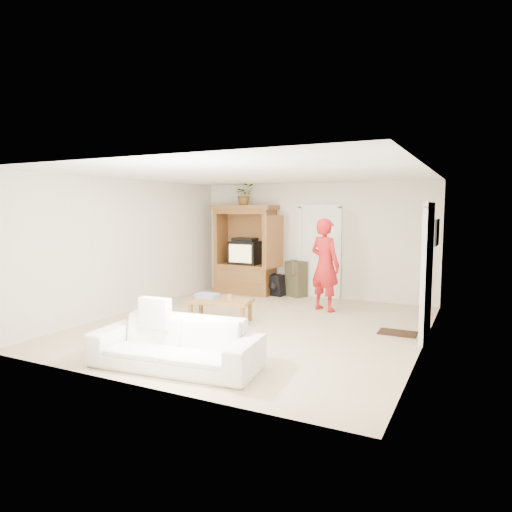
# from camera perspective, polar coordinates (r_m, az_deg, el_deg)

# --- Properties ---
(floor) EXTENTS (6.00, 6.00, 0.00)m
(floor) POSITION_cam_1_polar(r_m,az_deg,el_deg) (8.01, -0.12, -8.71)
(floor) COLOR tan
(floor) RESTS_ON ground
(ceiling) EXTENTS (6.00, 6.00, 0.00)m
(ceiling) POSITION_cam_1_polar(r_m,az_deg,el_deg) (7.77, -0.12, 10.18)
(ceiling) COLOR white
(ceiling) RESTS_ON floor
(wall_back) EXTENTS (5.50, 0.00, 5.50)m
(wall_back) POSITION_cam_1_polar(r_m,az_deg,el_deg) (10.54, 7.21, 1.96)
(wall_back) COLOR silver
(wall_back) RESTS_ON floor
(wall_front) EXTENTS (5.50, 0.00, 5.50)m
(wall_front) POSITION_cam_1_polar(r_m,az_deg,el_deg) (5.29, -14.85, -2.17)
(wall_front) COLOR silver
(wall_front) RESTS_ON floor
(wall_left) EXTENTS (0.00, 6.00, 6.00)m
(wall_left) POSITION_cam_1_polar(r_m,az_deg,el_deg) (9.34, -15.39, 1.28)
(wall_left) COLOR silver
(wall_left) RESTS_ON floor
(wall_right) EXTENTS (0.00, 6.00, 6.00)m
(wall_right) POSITION_cam_1_polar(r_m,az_deg,el_deg) (7.00, 20.44, -0.40)
(wall_right) COLOR silver
(wall_right) RESTS_ON floor
(armoire) EXTENTS (1.82, 1.14, 2.10)m
(armoire) POSITION_cam_1_polar(r_m,az_deg,el_deg) (10.89, -1.26, 0.07)
(armoire) COLOR brown
(armoire) RESTS_ON floor
(door_back) EXTENTS (0.85, 0.05, 2.04)m
(door_back) POSITION_cam_1_polar(r_m,az_deg,el_deg) (10.49, 7.91, 0.40)
(door_back) COLOR white
(door_back) RESTS_ON floor
(doorway_right) EXTENTS (0.05, 0.90, 2.04)m
(doorway_right) POSITION_cam_1_polar(r_m,az_deg,el_deg) (7.63, 20.66, -2.02)
(doorway_right) COLOR black
(doorway_right) RESTS_ON floor
(framed_picture) EXTENTS (0.03, 0.60, 0.48)m
(framed_picture) POSITION_cam_1_polar(r_m,az_deg,el_deg) (8.87, 21.70, 2.77)
(framed_picture) COLOR black
(framed_picture) RESTS_ON wall_right
(doormat) EXTENTS (0.60, 0.40, 0.02)m
(doormat) POSITION_cam_1_polar(r_m,az_deg,el_deg) (7.88, 17.27, -9.16)
(doormat) COLOR #382316
(doormat) RESTS_ON floor
(plant) EXTENTS (0.60, 0.59, 0.50)m
(plant) POSITION_cam_1_polar(r_m,az_deg,el_deg) (10.82, -1.47, 7.68)
(plant) COLOR #4C7238
(plant) RESTS_ON armoire
(man) EXTENTS (0.79, 0.66, 1.84)m
(man) POSITION_cam_1_polar(r_m,az_deg,el_deg) (9.11, 8.61, -1.10)
(man) COLOR #AF1719
(man) RESTS_ON floor
(sofa) EXTENTS (2.25, 1.07, 0.63)m
(sofa) POSITION_cam_1_polar(r_m,az_deg,el_deg) (6.00, -10.03, -10.71)
(sofa) COLOR white
(sofa) RESTS_ON floor
(coffee_table) EXTENTS (1.19, 0.79, 0.41)m
(coffee_table) POSITION_cam_1_polar(r_m,az_deg,el_deg) (8.22, -4.45, -5.78)
(coffee_table) COLOR olive
(coffee_table) RESTS_ON floor
(towel) EXTENTS (0.40, 0.31, 0.08)m
(towel) POSITION_cam_1_polar(r_m,az_deg,el_deg) (8.35, -6.11, -4.96)
(towel) COLOR #D44679
(towel) RESTS_ON coffee_table
(candle) EXTENTS (0.08, 0.08, 0.10)m
(candle) POSITION_cam_1_polar(r_m,az_deg,el_deg) (8.17, -3.36, -5.11)
(candle) COLOR tan
(candle) RESTS_ON coffee_table
(backpack_black) EXTENTS (0.44, 0.32, 0.48)m
(backpack_black) POSITION_cam_1_polar(r_m,az_deg,el_deg) (10.63, 2.48, -3.71)
(backpack_black) COLOR black
(backpack_black) RESTS_ON floor
(backpack_olive) EXTENTS (0.52, 0.47, 0.82)m
(backpack_olive) POSITION_cam_1_polar(r_m,az_deg,el_deg) (10.58, 5.03, -2.86)
(backpack_olive) COLOR #47442B
(backpack_olive) RESTS_ON floor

